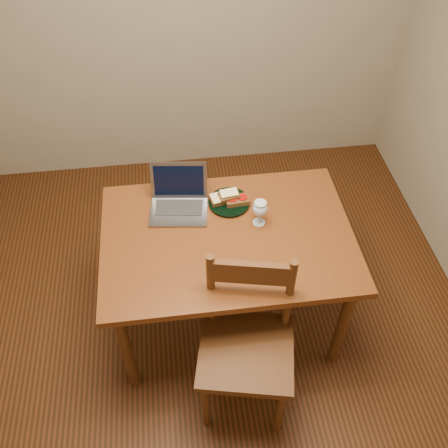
{
  "coord_description": "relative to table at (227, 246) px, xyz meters",
  "views": [
    {
      "loc": [
        -0.12,
        -1.63,
        2.66
      ],
      "look_at": [
        0.1,
        0.09,
        0.8
      ],
      "focal_mm": 40.0,
      "sensor_mm": 36.0,
      "label": 1
    }
  ],
  "objects": [
    {
      "name": "plate",
      "position": [
        0.04,
        0.23,
        0.1
      ],
      "size": [
        0.23,
        0.23,
        0.02
      ],
      "primitive_type": "cylinder",
      "color": "black",
      "rests_on": "table"
    },
    {
      "name": "sandwich_tomato",
      "position": [
        0.08,
        0.22,
        0.12
      ],
      "size": [
        0.13,
        0.08,
        0.04
      ],
      "primitive_type": null,
      "rotation": [
        0.0,
        0.0,
        0.08
      ],
      "color": "#381E0C",
      "rests_on": "plate"
    },
    {
      "name": "sandwich_top",
      "position": [
        0.04,
        0.23,
        0.15
      ],
      "size": [
        0.12,
        0.09,
        0.03
      ],
      "primitive_type": null,
      "rotation": [
        0.0,
        0.0,
        0.21
      ],
      "color": "#381E0C",
      "rests_on": "plate"
    },
    {
      "name": "sandwich_cheese",
      "position": [
        0.0,
        0.24,
        0.12
      ],
      "size": [
        0.14,
        0.09,
        0.04
      ],
      "primitive_type": null,
      "rotation": [
        0.0,
        0.0,
        0.17
      ],
      "color": "#381E0C",
      "rests_on": "plate"
    },
    {
      "name": "floor",
      "position": [
        -0.11,
        -0.07,
        -0.66
      ],
      "size": [
        3.2,
        3.2,
        0.02
      ],
      "primitive_type": "cube",
      "color": "black",
      "rests_on": "ground"
    },
    {
      "name": "laptop",
      "position": [
        -0.23,
        0.26,
        0.14
      ],
      "size": [
        0.34,
        0.31,
        0.22
      ],
      "rotation": [
        0.0,
        0.0,
        -0.12
      ],
      "color": "slate",
      "rests_on": "table"
    },
    {
      "name": "milk_glass",
      "position": [
        0.18,
        0.07,
        0.16
      ],
      "size": [
        0.08,
        0.08,
        0.15
      ],
      "primitive_type": null,
      "color": "white",
      "rests_on": "table"
    },
    {
      "name": "chair",
      "position": [
        0.03,
        -0.5,
        -0.13
      ],
      "size": [
        0.54,
        0.52,
        0.49
      ],
      "rotation": [
        0.0,
        0.0,
        -0.21
      ],
      "color": "#371D0B",
      "rests_on": "floor"
    },
    {
      "name": "table",
      "position": [
        0.0,
        0.0,
        0.0
      ],
      "size": [
        1.3,
        0.9,
        0.74
      ],
      "color": "#50210D",
      "rests_on": "floor"
    },
    {
      "name": "back_wall",
      "position": [
        -0.11,
        1.54,
        0.65
      ],
      "size": [
        3.2,
        0.02,
        2.6
      ],
      "primitive_type": "cube",
      "color": "gray",
      "rests_on": "floor"
    }
  ]
}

